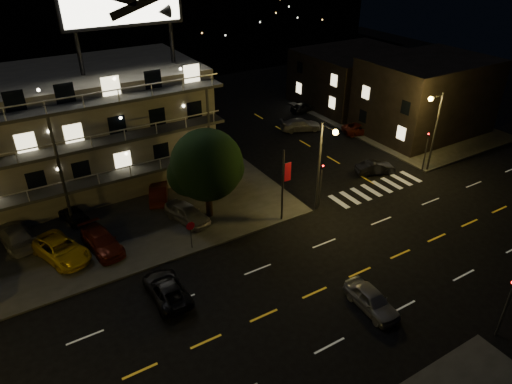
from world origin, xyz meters
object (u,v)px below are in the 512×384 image
side_car_0 (375,168)px  lot_car_2 (61,249)px  lot_car_4 (187,213)px  road_car_east (371,300)px  lot_car_7 (15,235)px  tree (206,167)px  road_car_west (167,289)px

side_car_0 → lot_car_2: bearing=106.0°
lot_car_4 → road_car_east: bearing=-85.3°
lot_car_2 → lot_car_7: (-2.59, 3.61, 0.02)m
tree → road_car_west: (-6.61, -7.25, -4.03)m
lot_car_4 → side_car_0: lot_car_4 is taller
lot_car_2 → side_car_0: (29.13, -1.87, -0.24)m
road_car_east → road_car_west: 13.18m
road_car_east → tree: bearing=108.1°
lot_car_4 → lot_car_7: lot_car_4 is taller
road_car_east → road_car_west: (-10.69, 7.70, -0.05)m
tree → road_car_east: 16.00m
road_car_east → side_car_0: bearing=48.2°
tree → lot_car_2: 12.30m
lot_car_4 → road_car_west: size_ratio=0.95×
road_car_east → lot_car_2: bearing=138.5°
lot_car_2 → lot_car_7: size_ratio=1.02×
lot_car_7 → side_car_0: (31.72, -5.48, -0.26)m
side_car_0 → road_car_east: size_ratio=0.94×
tree → road_car_west: tree is taller
lot_car_7 → tree: bearing=152.7°
lot_car_2 → road_car_east: size_ratio=1.27×
lot_car_7 → road_car_west: lot_car_7 is taller
tree → road_car_west: bearing=-132.3°
lot_car_2 → road_car_west: 9.22m
tree → lot_car_4: tree is taller
tree → road_car_east: size_ratio=1.86×
side_car_0 → road_car_east: road_car_east is taller
lot_car_7 → side_car_0: size_ratio=1.33×
road_car_east → lot_car_4: bearing=114.4°
lot_car_4 → side_car_0: 19.39m
tree → lot_car_2: tree is taller
side_car_0 → road_car_west: 24.74m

